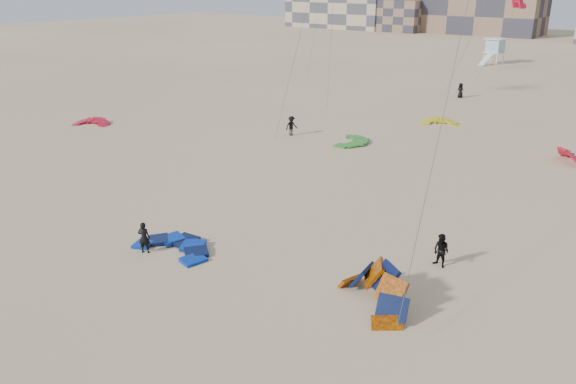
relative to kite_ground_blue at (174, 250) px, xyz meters
The scene contains 15 objects.
ground 2.59m from the kite_ground_blue, 92.63° to the right, with size 320.00×320.00×0.00m, color #D3B58D.
kite_ground_blue is the anchor object (origin of this frame).
kite_ground_orange 10.87m from the kite_ground_blue, ahead, with size 4.29×3.13×2.87m, color #CE6200, non-canonical shape.
kite_ground_red 29.84m from the kite_ground_blue, 153.21° to the left, with size 3.36×3.50×0.82m, color red, non-canonical shape.
kite_ground_green 23.34m from the kite_ground_blue, 98.17° to the left, with size 3.75×3.98×0.44m, color green, non-canonical shape.
kite_ground_red_far 31.42m from the kite_ground_blue, 65.58° to the left, with size 3.12×2.82×1.70m, color red, non-canonical shape.
kite_ground_yellow 33.97m from the kite_ground_blue, 90.00° to the left, with size 3.36×3.47×0.82m, color gold, non-canonical shape.
kitesurfer_main 1.66m from the kite_ground_blue, 130.30° to the right, with size 0.61×0.40×1.68m, color black.
kitesurfer_b 13.45m from the kite_ground_blue, 29.58° to the left, with size 0.83×0.64×1.70m, color black.
kitesurfer_c 23.59m from the kite_ground_blue, 112.05° to the left, with size 1.13×0.65×1.76m, color black.
kitesurfer_e 47.71m from the kite_ground_blue, 93.98° to the left, with size 0.84×0.55×1.73m, color black.
kite_fly_red 65.33m from the kite_ground_blue, 92.59° to the left, with size 4.29×12.32×10.42m.
lifeguard_tower_far 79.09m from the kite_ground_blue, 97.04° to the left, with size 3.33×5.84×4.09m.
condo_west_a 145.60m from the kite_ground_blue, 118.83° to the left, with size 30.00×15.00×14.00m, color tan.
condo_fill_left 135.11m from the kite_ground_blue, 111.78° to the left, with size 12.00×10.00×8.00m, color #83664F.
Camera 1 is at (20.63, -14.56, 13.11)m, focal length 35.00 mm.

